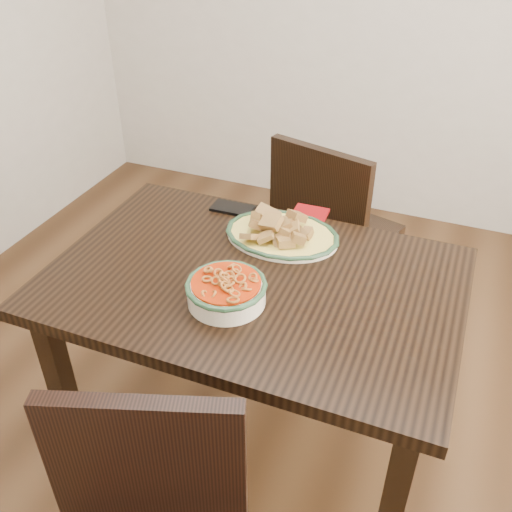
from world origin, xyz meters
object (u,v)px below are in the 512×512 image
at_px(chair_far, 329,229).
at_px(fish_plate, 282,226).
at_px(dining_table, 253,304).
at_px(smartphone, 233,208).
at_px(noodle_bowl, 226,289).

height_order(chair_far, fish_plate, chair_far).
xyz_separation_m(dining_table, smartphone, (-0.21, 0.33, 0.11)).
bearing_deg(smartphone, chair_far, 56.54).
height_order(dining_table, noodle_bowl, noodle_bowl).
bearing_deg(dining_table, chair_far, 87.03).
height_order(chair_far, smartphone, chair_far).
bearing_deg(fish_plate, chair_far, 86.39).
xyz_separation_m(chair_far, smartphone, (-0.25, -0.40, 0.26)).
bearing_deg(noodle_bowl, dining_table, 79.09).
bearing_deg(noodle_bowl, fish_plate, 84.97).
bearing_deg(dining_table, fish_plate, 88.45).
distance_m(dining_table, chair_far, 0.75).
relative_size(dining_table, smartphone, 8.28).
distance_m(dining_table, noodle_bowl, 0.20).
bearing_deg(fish_plate, smartphone, 154.05).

